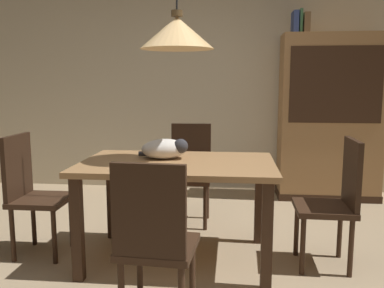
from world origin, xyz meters
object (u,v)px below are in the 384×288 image
Objects in this scene: chair_left_side at (31,189)px; hutch_bookcase at (329,121)px; book_brown_thick at (306,24)px; chair_far_back at (190,169)px; chair_right_side at (336,198)px; pendant_lamp at (177,32)px; dining_table at (178,175)px; cat_sleeping at (166,149)px; chair_near_front at (154,238)px; book_blue_wide at (295,23)px; book_green_slim at (300,22)px.

hutch_bookcase reaches higher than chair_left_side.
chair_far_back is at bearing -140.75° from book_brown_thick.
pendant_lamp is (-1.13, 0.00, 1.15)m from chair_right_side.
dining_table is at bearing -90.00° from chair_far_back.
chair_right_side is at bearing -100.92° from hutch_bookcase.
book_brown_thick is at bearing 39.25° from chair_far_back.
hutch_bookcase is (1.48, 1.84, -0.77)m from pendant_lamp.
hutch_bookcase is at bearing 51.13° from pendant_lamp.
cat_sleeping is at bearing -132.37° from hutch_bookcase.
pendant_lamp is 2.49m from hutch_bookcase.
chair_near_front is at bearing -90.39° from pendant_lamp.
book_blue_wide is at bearing 179.80° from hutch_bookcase.
dining_table is 0.89m from chair_near_front.
book_green_slim is at bearing 90.30° from chair_right_side.
dining_table is 5.83× the size of book_brown_thick.
chair_near_front is 1.03m from cat_sleeping.
chair_left_side is at bearing -144.83° from hutch_bookcase.
book_green_slim is (1.12, 2.72, 1.47)m from chair_near_front.
chair_right_side is at bearing -0.04° from chair_left_side.
book_green_slim is (1.12, 0.96, 1.47)m from chair_far_back.
chair_near_front is 3.27m from book_blue_wide.
book_green_slim reaches higher than book_blue_wide.
dining_table is 2.38m from hutch_bookcase.
chair_left_side is 1.08m from cat_sleeping.
pendant_lamp is at bearing 89.61° from chair_near_front.
chair_right_side is 1.28m from cat_sleeping.
cat_sleeping is 1.68× the size of book_blue_wide.
hutch_bookcase is at bearing 35.17° from chair_left_side.
book_brown_thick reaches higher than dining_table.
book_blue_wide is 0.12m from book_brown_thick.
chair_far_back is 0.50× the size of hutch_bookcase.
chair_near_front is at bearing -84.29° from cat_sleeping.
dining_table is 1.14m from chair_left_side.
chair_near_front is 2.31× the size of cat_sleeping.
pendant_lamp reaches higher than book_green_slim.
book_blue_wide is 0.06m from book_green_slim.
book_blue_wide is at bearing 180.00° from book_brown_thick.
book_green_slim reaches higher than chair_far_back.
chair_right_side is 2.36m from book_green_slim.
book_brown_thick is (0.06, 0.00, -0.02)m from book_green_slim.
book_green_slim is at bearing 39.34° from chair_left_side.
chair_right_side is at bearing -89.70° from book_green_slim.
dining_table is 5.83× the size of book_blue_wide.
chair_left_side is 3.26m from book_green_slim.
pendant_lamp reaches higher than chair_right_side.
book_green_slim is (1.22, 1.74, 1.15)m from cat_sleeping.
chair_right_side is 3.88× the size of book_brown_thick.
pendant_lamp reaches higher than chair_far_back.
pendant_lamp reaches higher than book_blue_wide.
cat_sleeping is 2.42m from book_green_slim.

